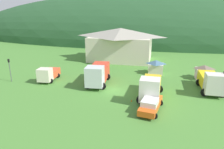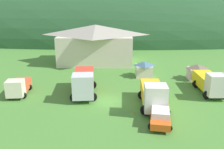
{
  "view_description": "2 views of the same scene",
  "coord_description": "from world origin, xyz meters",
  "px_view_note": "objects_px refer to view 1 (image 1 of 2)",
  "views": [
    {
      "loc": [
        6.22,
        -27.94,
        11.5
      ],
      "look_at": [
        -0.7,
        1.47,
        2.06
      ],
      "focal_mm": 33.17,
      "sensor_mm": 36.0,
      "label": 1
    },
    {
      "loc": [
        0.95,
        -27.72,
        12.15
      ],
      "look_at": [
        0.48,
        4.49,
        2.15
      ],
      "focal_mm": 38.61,
      "sensor_mm": 36.0,
      "label": 2
    }
  ],
  "objects_px": {
    "play_shed_pink": "(204,72)",
    "service_pickup_orange": "(151,105)",
    "depot_building": "(121,44)",
    "traffic_light_east": "(223,81)",
    "light_truck_cream": "(48,74)",
    "traffic_light_west": "(10,68)",
    "flatbed_truck_yellow": "(211,81)",
    "play_shed_cream": "(156,67)",
    "heavy_rig_striped": "(151,87)",
    "tow_truck_silver": "(98,73)",
    "traffic_cone_near_pickup": "(131,101)"
  },
  "relations": [
    {
      "from": "service_pickup_orange",
      "to": "play_shed_cream",
      "type": "bearing_deg",
      "value": -171.09
    },
    {
      "from": "depot_building",
      "to": "traffic_light_east",
      "type": "bearing_deg",
      "value": -45.68
    },
    {
      "from": "traffic_cone_near_pickup",
      "to": "depot_building",
      "type": "bearing_deg",
      "value": 104.58
    },
    {
      "from": "play_shed_pink",
      "to": "service_pickup_orange",
      "type": "height_order",
      "value": "play_shed_pink"
    },
    {
      "from": "traffic_light_west",
      "to": "traffic_light_east",
      "type": "relative_size",
      "value": 1.09
    },
    {
      "from": "play_shed_cream",
      "to": "traffic_light_east",
      "type": "xyz_separation_m",
      "value": [
        9.28,
        -8.74,
        0.88
      ]
    },
    {
      "from": "depot_building",
      "to": "flatbed_truck_yellow",
      "type": "height_order",
      "value": "depot_building"
    },
    {
      "from": "heavy_rig_striped",
      "to": "service_pickup_orange",
      "type": "bearing_deg",
      "value": 5.09
    },
    {
      "from": "play_shed_pink",
      "to": "service_pickup_orange",
      "type": "bearing_deg",
      "value": -120.12
    },
    {
      "from": "play_shed_pink",
      "to": "traffic_cone_near_pickup",
      "type": "distance_m",
      "value": 16.28
    },
    {
      "from": "service_pickup_orange",
      "to": "traffic_light_east",
      "type": "height_order",
      "value": "traffic_light_east"
    },
    {
      "from": "flatbed_truck_yellow",
      "to": "traffic_cone_near_pickup",
      "type": "relative_size",
      "value": 12.46
    },
    {
      "from": "heavy_rig_striped",
      "to": "traffic_light_west",
      "type": "relative_size",
      "value": 1.9
    },
    {
      "from": "heavy_rig_striped",
      "to": "traffic_light_west",
      "type": "xyz_separation_m",
      "value": [
        -23.1,
        1.75,
        0.74
      ]
    },
    {
      "from": "heavy_rig_striped",
      "to": "flatbed_truck_yellow",
      "type": "height_order",
      "value": "heavy_rig_striped"
    },
    {
      "from": "light_truck_cream",
      "to": "traffic_light_east",
      "type": "relative_size",
      "value": 1.48
    },
    {
      "from": "light_truck_cream",
      "to": "tow_truck_silver",
      "type": "xyz_separation_m",
      "value": [
        8.65,
        0.3,
        0.61
      ]
    },
    {
      "from": "light_truck_cream",
      "to": "service_pickup_orange",
      "type": "xyz_separation_m",
      "value": [
        17.44,
        -7.23,
        -0.39
      ]
    },
    {
      "from": "heavy_rig_striped",
      "to": "flatbed_truck_yellow",
      "type": "relative_size",
      "value": 1.05
    },
    {
      "from": "traffic_light_east",
      "to": "play_shed_cream",
      "type": "bearing_deg",
      "value": 136.71
    },
    {
      "from": "play_shed_cream",
      "to": "traffic_cone_near_pickup",
      "type": "bearing_deg",
      "value": -101.05
    },
    {
      "from": "play_shed_pink",
      "to": "heavy_rig_striped",
      "type": "distance_m",
      "value": 13.57
    },
    {
      "from": "depot_building",
      "to": "light_truck_cream",
      "type": "bearing_deg",
      "value": -116.27
    },
    {
      "from": "traffic_light_east",
      "to": "tow_truck_silver",
      "type": "bearing_deg",
      "value": 178.01
    },
    {
      "from": "depot_building",
      "to": "tow_truck_silver",
      "type": "bearing_deg",
      "value": -90.78
    },
    {
      "from": "light_truck_cream",
      "to": "traffic_light_east",
      "type": "xyz_separation_m",
      "value": [
        26.8,
        -0.33,
        1.01
      ]
    },
    {
      "from": "traffic_light_west",
      "to": "heavy_rig_striped",
      "type": "bearing_deg",
      "value": -4.34
    },
    {
      "from": "depot_building",
      "to": "heavy_rig_striped",
      "type": "distance_m",
      "value": 23.22
    },
    {
      "from": "play_shed_cream",
      "to": "traffic_light_east",
      "type": "height_order",
      "value": "traffic_light_east"
    },
    {
      "from": "depot_building",
      "to": "flatbed_truck_yellow",
      "type": "xyz_separation_m",
      "value": [
        16.75,
        -17.03,
        -2.28
      ]
    },
    {
      "from": "service_pickup_orange",
      "to": "flatbed_truck_yellow",
      "type": "bearing_deg",
      "value": 144.25
    },
    {
      "from": "light_truck_cream",
      "to": "traffic_light_west",
      "type": "height_order",
      "value": "traffic_light_west"
    },
    {
      "from": "play_shed_pink",
      "to": "heavy_rig_striped",
      "type": "bearing_deg",
      "value": -128.74
    },
    {
      "from": "heavy_rig_striped",
      "to": "traffic_cone_near_pickup",
      "type": "relative_size",
      "value": 13.04
    },
    {
      "from": "heavy_rig_striped",
      "to": "flatbed_truck_yellow",
      "type": "distance_m",
      "value": 9.55
    },
    {
      "from": "play_shed_pink",
      "to": "traffic_light_west",
      "type": "bearing_deg",
      "value": -164.39
    },
    {
      "from": "depot_building",
      "to": "play_shed_pink",
      "type": "bearing_deg",
      "value": -33.13
    },
    {
      "from": "depot_building",
      "to": "play_shed_pink",
      "type": "height_order",
      "value": "depot_building"
    },
    {
      "from": "play_shed_cream",
      "to": "light_truck_cream",
      "type": "height_order",
      "value": "play_shed_cream"
    },
    {
      "from": "play_shed_cream",
      "to": "play_shed_pink",
      "type": "distance_m",
      "value": 8.3
    },
    {
      "from": "light_truck_cream",
      "to": "flatbed_truck_yellow",
      "type": "relative_size",
      "value": 0.75
    },
    {
      "from": "depot_building",
      "to": "play_shed_cream",
      "type": "relative_size",
      "value": 5.29
    },
    {
      "from": "tow_truck_silver",
      "to": "heavy_rig_striped",
      "type": "height_order",
      "value": "tow_truck_silver"
    },
    {
      "from": "light_truck_cream",
      "to": "service_pickup_orange",
      "type": "distance_m",
      "value": 18.88
    },
    {
      "from": "light_truck_cream",
      "to": "heavy_rig_striped",
      "type": "bearing_deg",
      "value": 72.67
    },
    {
      "from": "tow_truck_silver",
      "to": "heavy_rig_striped",
      "type": "bearing_deg",
      "value": 60.58
    },
    {
      "from": "depot_building",
      "to": "flatbed_truck_yellow",
      "type": "relative_size",
      "value": 2.16
    },
    {
      "from": "flatbed_truck_yellow",
      "to": "heavy_rig_striped",
      "type": "bearing_deg",
      "value": -62.14
    },
    {
      "from": "traffic_light_east",
      "to": "depot_building",
      "type": "bearing_deg",
      "value": 134.32
    },
    {
      "from": "play_shed_cream",
      "to": "traffic_cone_near_pickup",
      "type": "height_order",
      "value": "play_shed_cream"
    }
  ]
}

